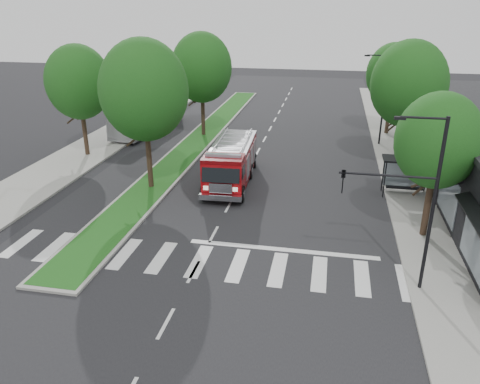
{
  "coord_description": "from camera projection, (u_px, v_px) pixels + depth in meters",
  "views": [
    {
      "loc": [
        5.95,
        -22.71,
        12.16
      ],
      "look_at": [
        1.1,
        2.16,
        1.8
      ],
      "focal_mm": 35.0,
      "sensor_mm": 36.0,
      "label": 1
    }
  ],
  "objects": [
    {
      "name": "tree_left_mid",
      "position": [
        78.0,
        82.0,
        37.35
      ],
      "size": [
        5.2,
        5.2,
        9.16
      ],
      "color": "black",
      "rests_on": "ground"
    },
    {
      "name": "tree_median_near",
      "position": [
        144.0,
        90.0,
        30.23
      ],
      "size": [
        5.8,
        5.8,
        10.16
      ],
      "color": "black",
      "rests_on": "ground"
    },
    {
      "name": "tree_median_far",
      "position": [
        202.0,
        68.0,
        43.07
      ],
      "size": [
        5.6,
        5.6,
        9.72
      ],
      "color": "black",
      "rests_on": "ground"
    },
    {
      "name": "tree_right_mid",
      "position": [
        409.0,
        84.0,
        34.51
      ],
      "size": [
        5.6,
        5.6,
        9.72
      ],
      "color": "black",
      "rests_on": "ground"
    },
    {
      "name": "ground",
      "position": [
        214.0,
        234.0,
        26.29
      ],
      "size": [
        140.0,
        140.0,
        0.0
      ],
      "primitive_type": "plane",
      "color": "black",
      "rests_on": "ground"
    },
    {
      "name": "streetlight_right_far",
      "position": [
        383.0,
        96.0,
        40.93
      ],
      "size": [
        2.11,
        0.2,
        8.0
      ],
      "color": "black",
      "rests_on": "ground"
    },
    {
      "name": "fire_engine",
      "position": [
        231.0,
        162.0,
        33.32
      ],
      "size": [
        3.18,
        9.17,
        3.14
      ],
      "rotation": [
        0.0,
        0.0,
        0.05
      ],
      "color": "#5E0508",
      "rests_on": "ground"
    },
    {
      "name": "city_bus",
      "position": [
        148.0,
        115.0,
        46.78
      ],
      "size": [
        3.6,
        11.58,
        3.18
      ],
      "primitive_type": "imported",
      "rotation": [
        0.0,
        0.0,
        -0.08
      ],
      "color": "silver",
      "rests_on": "ground"
    },
    {
      "name": "tree_right_near",
      "position": [
        438.0,
        141.0,
        23.98
      ],
      "size": [
        4.4,
        4.4,
        8.05
      ],
      "color": "black",
      "rests_on": "ground"
    },
    {
      "name": "streetlight_right_near",
      "position": [
        413.0,
        194.0,
        19.64
      ],
      "size": [
        4.08,
        0.22,
        8.0
      ],
      "color": "black",
      "rests_on": "ground"
    },
    {
      "name": "sidewalk_right",
      "position": [
        419.0,
        185.0,
        33.13
      ],
      "size": [
        5.0,
        80.0,
        0.15
      ],
      "primitive_type": "cube",
      "color": "gray",
      "rests_on": "ground"
    },
    {
      "name": "sidewalk_left",
      "position": [
        70.0,
        162.0,
        37.92
      ],
      "size": [
        5.0,
        80.0,
        0.15
      ],
      "primitive_type": "cube",
      "color": "gray",
      "rests_on": "ground"
    },
    {
      "name": "median",
      "position": [
        198.0,
        141.0,
        43.68
      ],
      "size": [
        3.0,
        50.0,
        0.15
      ],
      "color": "gray",
      "rests_on": "ground"
    },
    {
      "name": "bus_shelter",
      "position": [
        407.0,
        166.0,
        30.93
      ],
      "size": [
        3.2,
        1.6,
        2.61
      ],
      "color": "black",
      "rests_on": "ground"
    },
    {
      "name": "tree_right_far",
      "position": [
        393.0,
        74.0,
        43.85
      ],
      "size": [
        5.0,
        5.0,
        8.73
      ],
      "color": "black",
      "rests_on": "ground"
    }
  ]
}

